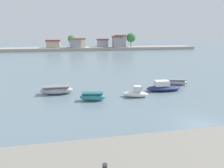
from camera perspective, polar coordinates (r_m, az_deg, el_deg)
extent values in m
plane|color=slate|center=(19.89, 26.17, -11.80)|extent=(400.00, 400.00, 0.00)
ellipsoid|color=#9E9EA3|center=(27.72, -17.09, -1.91)|extent=(4.72, 1.94, 1.10)
cube|color=slate|center=(27.55, -17.20, -0.68)|extent=(3.77, 1.62, 0.15)
ellipsoid|color=teal|center=(24.08, -6.15, -4.15)|extent=(3.57, 1.67, 0.95)
cube|color=#226367|center=(23.90, -6.19, -2.89)|extent=(2.86, 1.38, 0.18)
ellipsoid|color=white|center=(25.48, 7.35, -3.21)|extent=(3.78, 2.05, 0.82)
cube|color=silver|center=(25.24, 8.04, -1.50)|extent=(1.19, 1.03, 0.79)
cube|color=black|center=(25.25, 9.20, -1.35)|extent=(0.26, 0.72, 0.55)
ellipsoid|color=navy|center=(29.13, 16.01, -1.27)|extent=(5.55, 2.17, 0.80)
cube|color=silver|center=(28.78, 15.50, 0.24)|extent=(2.24, 1.26, 0.83)
cube|color=black|center=(29.20, 17.50, 0.47)|extent=(0.12, 1.06, 0.58)
ellipsoid|color=#9E9EA3|center=(33.09, 19.70, 0.48)|extent=(4.03, 1.98, 0.84)
cube|color=slate|center=(32.97, 19.78, 1.31)|extent=(3.23, 1.63, 0.15)
cube|color=#9E998C|center=(96.81, -3.33, 11.19)|extent=(100.70, 10.48, 1.46)
cube|color=#B2A38E|center=(96.90, -18.03, 11.83)|extent=(6.19, 5.30, 3.16)
cube|color=brown|center=(96.81, -18.13, 12.96)|extent=(6.81, 5.83, 0.70)
cube|color=#99939E|center=(94.89, -11.59, 12.45)|extent=(5.32, 5.69, 3.98)
cube|color=#995B42|center=(94.79, -11.67, 13.86)|extent=(5.85, 6.26, 0.70)
cube|color=beige|center=(96.92, -10.08, 12.59)|extent=(5.21, 5.30, 3.96)
cube|color=#995B42|center=(96.82, -10.15, 13.96)|extent=(5.74, 5.83, 0.70)
cube|color=#99939E|center=(97.93, -3.02, 12.70)|extent=(5.35, 5.76, 3.51)
cube|color=brown|center=(97.83, -3.04, 13.94)|extent=(5.89, 6.33, 0.70)
cube|color=#99939E|center=(96.49, 1.62, 13.10)|extent=(4.34, 5.54, 4.96)
cube|color=brown|center=(96.39, 1.64, 14.78)|extent=(4.77, 6.10, 0.70)
cube|color=#99939E|center=(97.43, 2.70, 13.28)|extent=(5.14, 3.82, 5.51)
cube|color=#995B42|center=(97.33, 2.73, 15.11)|extent=(5.66, 4.20, 0.70)
cylinder|color=brown|center=(95.73, -12.54, 12.01)|extent=(0.36, 0.36, 2.61)
sphere|color=#387A3D|center=(95.59, -12.65, 13.73)|extent=(3.91, 3.91, 3.91)
cylinder|color=brown|center=(98.88, 6.00, 12.47)|extent=(0.36, 0.36, 2.82)
sphere|color=#387A3D|center=(98.74, 6.05, 14.42)|extent=(4.86, 4.86, 4.86)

